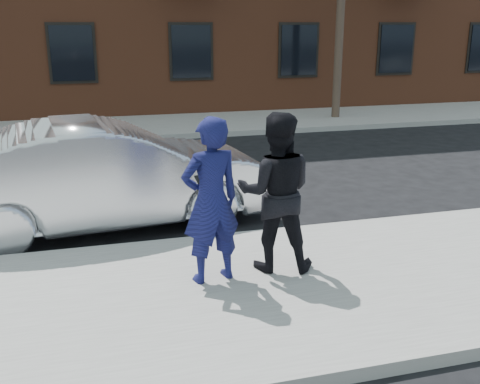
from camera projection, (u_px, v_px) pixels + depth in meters
name	position (u px, v px, depth m)	size (l,w,h in m)	color
ground	(373.00, 275.00, 7.23)	(100.00, 100.00, 0.00)	black
near_sidewalk	(384.00, 278.00, 6.98)	(50.00, 3.50, 0.15)	gray
near_curb	(325.00, 229.00, 8.64)	(50.00, 0.10, 0.15)	#999691
far_sidewalk	(200.00, 124.00, 17.59)	(50.00, 3.50, 0.15)	gray
far_curb	(212.00, 135.00, 15.93)	(50.00, 0.10, 0.15)	#999691
silver_sedan	(108.00, 175.00, 8.75)	(1.78, 5.12, 1.69)	silver
man_hoodie	(211.00, 201.00, 6.50)	(0.81, 0.62, 1.98)	navy
man_peacoat	(276.00, 192.00, 6.84)	(1.14, 0.99, 1.98)	black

